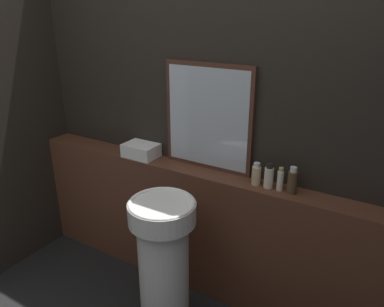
{
  "coord_description": "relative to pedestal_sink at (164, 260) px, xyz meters",
  "views": [
    {
      "loc": [
        1.04,
        -0.57,
        1.86
      ],
      "look_at": [
        -0.04,
        1.23,
        1.03
      ],
      "focal_mm": 35.0,
      "sensor_mm": 36.0,
      "label": 1
    }
  ],
  "objects": [
    {
      "name": "wall_back",
      "position": [
        0.04,
        0.54,
        0.78
      ],
      "size": [
        8.0,
        0.06,
        2.5
      ],
      "color": "black",
      "rests_on": "ground_plane"
    },
    {
      "name": "vanity_counter",
      "position": [
        0.04,
        0.42,
        -0.03
      ],
      "size": [
        2.72,
        0.18,
        0.89
      ],
      "color": "#512D1E",
      "rests_on": "ground_plane"
    },
    {
      "name": "pedestal_sink",
      "position": [
        0.0,
        0.0,
        0.0
      ],
      "size": [
        0.38,
        0.38,
        0.86
      ],
      "color": "white",
      "rests_on": "ground_plane"
    },
    {
      "name": "mirror",
      "position": [
        0.02,
        0.49,
        0.75
      ],
      "size": [
        0.6,
        0.03,
        0.67
      ],
      "color": "#47281E",
      "rests_on": "vanity_counter"
    },
    {
      "name": "towel_stack",
      "position": [
        -0.47,
        0.42,
        0.46
      ],
      "size": [
        0.23,
        0.17,
        0.09
      ],
      "color": "white",
      "rests_on": "vanity_counter"
    },
    {
      "name": "shampoo_bottle",
      "position": [
        0.38,
        0.42,
        0.48
      ],
      "size": [
        0.05,
        0.05,
        0.14
      ],
      "color": "#C6B284",
      "rests_on": "vanity_counter"
    },
    {
      "name": "conditioner_bottle",
      "position": [
        0.46,
        0.42,
        0.48
      ],
      "size": [
        0.05,
        0.05,
        0.15
      ],
      "color": "beige",
      "rests_on": "vanity_counter"
    },
    {
      "name": "lotion_bottle",
      "position": [
        0.53,
        0.42,
        0.48
      ],
      "size": [
        0.04,
        0.04,
        0.14
      ],
      "color": "beige",
      "rests_on": "vanity_counter"
    },
    {
      "name": "body_wash_bottle",
      "position": [
        0.59,
        0.42,
        0.49
      ],
      "size": [
        0.05,
        0.05,
        0.16
      ],
      "color": "#4C3823",
      "rests_on": "vanity_counter"
    }
  ]
}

